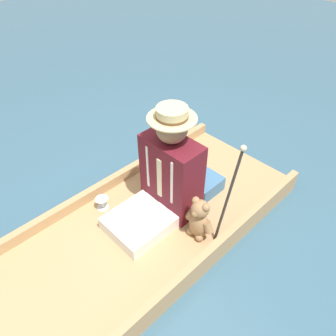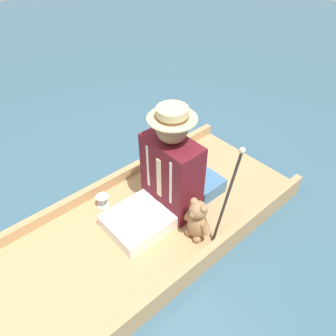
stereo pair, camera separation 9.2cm
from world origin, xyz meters
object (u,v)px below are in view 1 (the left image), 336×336
object	(u,v)px
teddy_bear	(199,220)
seated_person	(165,177)
walking_cane	(231,188)
wine_glass	(102,202)

from	to	relation	value
teddy_bear	seated_person	bearing A→B (deg)	-1.84
seated_person	teddy_bear	size ratio (longest dim) A/B	2.51
teddy_bear	walking_cane	bearing A→B (deg)	-125.92
seated_person	teddy_bear	xyz separation A→B (m)	(-0.36, 0.01, -0.18)
walking_cane	seated_person	bearing A→B (deg)	17.53
wine_glass	walking_cane	xyz separation A→B (m)	(-0.85, -0.51, 0.39)
seated_person	wine_glass	xyz separation A→B (m)	(0.37, 0.36, -0.27)
teddy_bear	walking_cane	size ratio (longest dim) A/B	0.47
seated_person	teddy_bear	bearing A→B (deg)	-171.50
seated_person	walking_cane	xyz separation A→B (m)	(-0.48, -0.15, 0.11)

